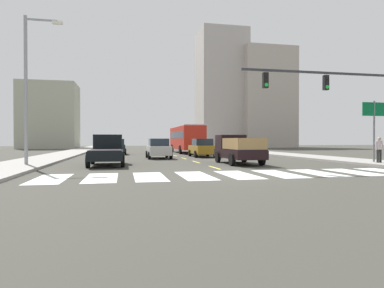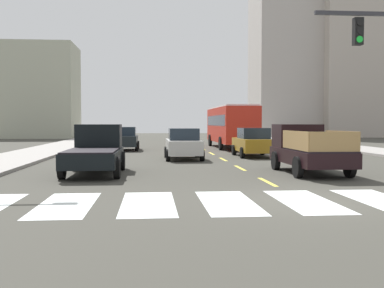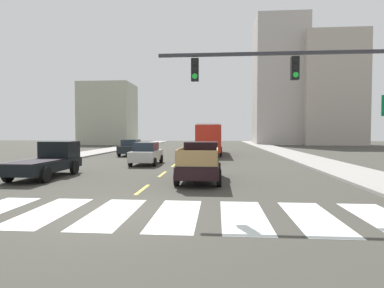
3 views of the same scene
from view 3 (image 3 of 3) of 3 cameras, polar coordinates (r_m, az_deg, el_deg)
The scene contains 26 objects.
ground_plane at distance 10.17m, azimuth -14.54°, elevation -12.19°, with size 160.00×160.00×0.00m, color #3D3B34.
sidewalk_right at distance 28.59m, azimuth 21.18°, elevation -2.84°, with size 3.59×110.00×0.15m, color gray.
sidewalk_left at distance 31.08m, azimuth -23.58°, elevation -2.48°, with size 3.59×110.00×0.15m, color gray.
crosswalk_stripe_3 at distance 10.98m, azimuth -24.77°, elevation -11.22°, with size 1.33×3.77×0.01m, color silver.
crosswalk_stripe_4 at distance 10.17m, azimuth -14.54°, elevation -12.17°, with size 1.33×3.77×0.01m, color silver.
crosswalk_stripe_5 at distance 9.71m, azimuth -2.88°, elevation -12.79°, with size 1.33×3.77×0.01m, color silver.
crosswalk_stripe_6 at distance 9.66m, azimuth 9.42°, elevation -12.89°, with size 1.33×3.77×0.01m, color silver.
crosswalk_stripe_7 at distance 10.04m, azimuth 21.30°, elevation -12.44°, with size 1.33×3.77×0.01m, color silver.
lane_dash_0 at distance 13.92m, azimuth -9.08°, elevation -8.22°, with size 0.16×2.40×0.01m, color yellow.
lane_dash_1 at distance 18.75m, azimuth -5.45°, elevation -5.50°, with size 0.16×2.40×0.01m, color yellow.
lane_dash_2 at distance 23.66m, azimuth -3.33°, elevation -3.89°, with size 0.16×2.40×0.01m, color yellow.
lane_dash_3 at distance 28.60m, azimuth -1.95°, elevation -2.83°, with size 0.16×2.40×0.01m, color yellow.
lane_dash_4 at distance 33.55m, azimuth -0.97°, elevation -2.09°, with size 0.16×2.40×0.01m, color yellow.
lane_dash_5 at distance 38.52m, azimuth -0.25°, elevation -1.53°, with size 0.16×2.40×0.01m, color yellow.
lane_dash_6 at distance 43.49m, azimuth 0.31°, elevation -1.10°, with size 0.16×2.40×0.01m, color yellow.
lane_dash_7 at distance 48.47m, azimuth 0.75°, elevation -0.76°, with size 0.16×2.40×0.01m, color yellow.
pickup_stakebed at distance 16.40m, azimuth 1.49°, elevation -3.32°, with size 2.18×5.20×1.96m.
pickup_dark at distance 19.26m, azimuth -24.78°, elevation -2.74°, with size 2.18×5.20×1.96m.
city_bus at distance 35.03m, azimuth 3.22°, elevation 1.29°, with size 2.72×10.80×3.32m.
sedan_near_left at distance 25.39m, azimuth 2.03°, elevation -1.53°, with size 2.02×4.40×1.72m.
sedan_mid at distance 33.79m, azimuth -11.10°, elevation -0.64°, with size 2.02×4.40×1.72m.
sedan_far at distance 24.27m, azimuth -8.36°, elevation -1.73°, with size 2.02×4.40×1.72m.
traffic_signal_gantry at distance 12.49m, azimuth 23.54°, elevation 9.83°, with size 9.26×0.27×6.00m.
tower_tall_centre at distance 67.33m, azimuth 15.75°, elevation 10.89°, with size 10.11×9.00×25.55m, color #B1A9A2.
block_mid_left at distance 66.37m, azimuth -15.09°, elevation 5.30°, with size 10.14×8.61×12.35m, color #A9AC96.
block_mid_right at distance 67.43m, azimuth 24.07°, elevation 9.05°, with size 11.50×8.52×21.55m, color #B1A699.
Camera 3 is at (3.25, -9.30, 2.52)m, focal length 29.06 mm.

